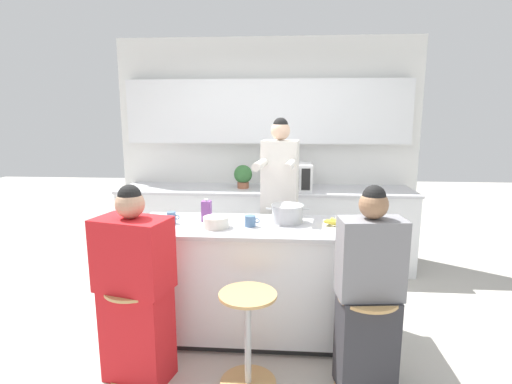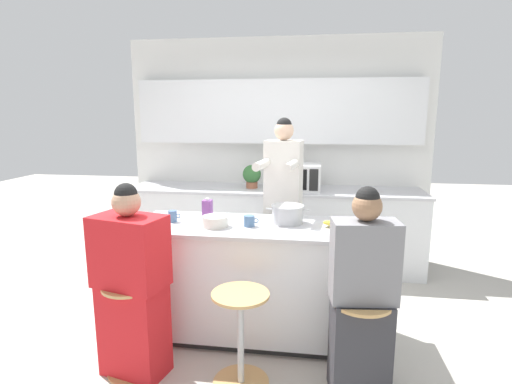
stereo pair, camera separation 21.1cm
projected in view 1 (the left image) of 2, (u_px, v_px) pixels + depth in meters
The scene contains 18 objects.
ground_plane at pixel (255, 333), 3.33m from camera, with size 16.00×16.00×0.00m, color #B2ADA3.
wall_back at pixel (267, 135), 4.89m from camera, with size 3.68×0.22×2.70m.
back_counter at pixel (265, 227), 4.77m from camera, with size 3.41×0.70×0.94m.
kitchen_island at pixel (255, 280), 3.24m from camera, with size 1.92×0.71×0.93m.
bar_stool_leftmost at pixel (136, 328), 2.71m from camera, with size 0.38×0.38×0.65m.
bar_stool_center at pixel (248, 335), 2.63m from camera, with size 0.38×0.38×0.65m.
bar_stool_rightmost at pixel (366, 339), 2.58m from camera, with size 0.38×0.38×0.65m.
person_cooking at pixel (279, 214), 3.67m from camera, with size 0.39×0.62×1.76m.
person_wrapped_blanket at pixel (135, 291), 2.65m from camera, with size 0.53×0.39×1.36m.
person_seated_near at pixel (368, 301), 2.54m from camera, with size 0.42×0.30×1.37m.
cooking_pot at pixel (287, 214), 3.21m from camera, with size 0.35×0.26×0.14m.
fruit_bowl at pixel (216, 222), 3.07m from camera, with size 0.20×0.20×0.08m.
coffee_cup_near at pixel (250, 221), 3.10m from camera, with size 0.12×0.09×0.09m.
coffee_cup_far at pixel (172, 218), 3.18m from camera, with size 0.10×0.07×0.09m.
banana_bunch at pixel (333, 222), 3.12m from camera, with size 0.19×0.14×0.06m.
juice_carton at pixel (207, 211), 3.25m from camera, with size 0.07×0.07×0.18m.
microwave at pixel (288, 177), 4.59m from camera, with size 0.53×0.40×0.30m.
potted_plant at pixel (243, 175), 4.67m from camera, with size 0.22×0.22×0.27m.
Camera 1 is at (0.23, -3.03, 1.79)m, focal length 28.00 mm.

